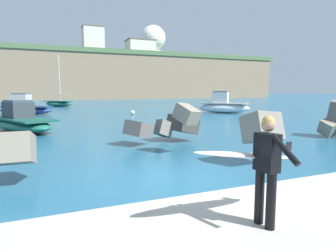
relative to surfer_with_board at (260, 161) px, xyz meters
The scene contains 13 objects.
ground_plane 3.64m from the surfer_with_board, 89.52° to the left, with size 400.00×400.00×0.00m, color #235B7A.
walkway_path 1.30m from the surfer_with_board, 87.24° to the right, with size 48.00×4.40×0.24m, color #B2ADA3.
breakwater_jetty 5.79m from the surfer_with_board, 76.98° to the left, with size 32.18×7.62×2.66m.
surfer_with_board is the anchor object (origin of this frame).
boat_near_left 29.15m from the surfer_with_board, 100.35° to the left, with size 5.61×4.15×2.14m.
boat_near_centre 43.31m from the surfer_with_board, 92.06° to the left, with size 4.68×4.80×7.63m.
boat_near_right 16.15m from the surfer_with_board, 106.47° to the left, with size 4.45×6.18×1.84m.
boat_mid_left 26.95m from the surfer_with_board, 57.95° to the left, with size 4.95×4.97×2.34m.
mooring_buoy_inner 24.83m from the surfer_with_board, 79.14° to the left, with size 0.44×0.44×0.44m.
headland_bluff 91.81m from the surfer_with_board, 80.64° to the left, with size 104.77×31.96×13.50m.
radar_dome 104.13m from the surfer_with_board, 71.31° to the left, with size 8.87×8.87×12.05m.
station_building_west 86.14m from the surfer_with_board, 74.08° to the left, with size 8.21×6.62×3.91m.
station_building_central 83.14m from the surfer_with_board, 83.38° to the left, with size 5.83×5.06×6.59m.
Camera 1 is at (-3.10, -7.01, 2.39)m, focal length 31.00 mm.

